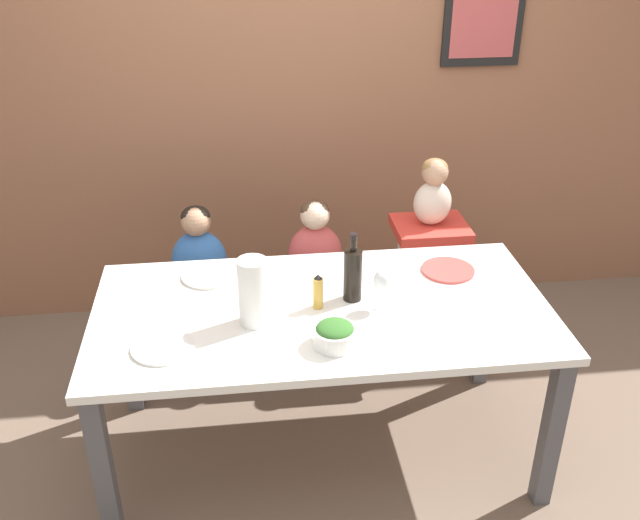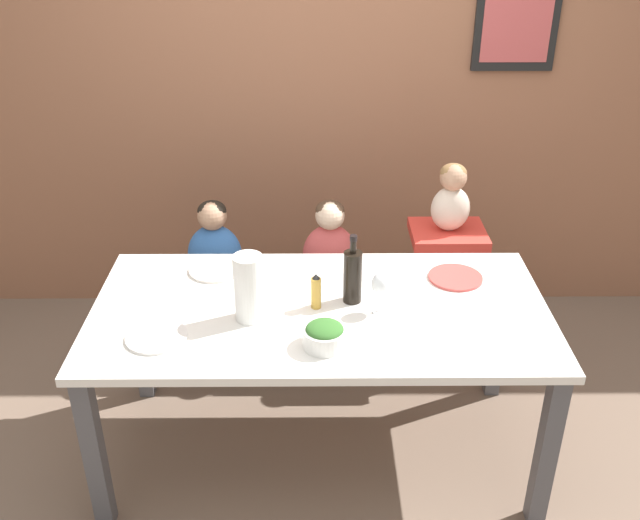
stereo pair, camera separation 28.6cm
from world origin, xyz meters
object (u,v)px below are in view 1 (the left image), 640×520
object	(u,v)px
person_child_center	(315,245)
chair_right_highchair	(428,254)
chair_far_left	(203,302)
chair_far_center	(315,295)
person_baby_right	(433,191)
wine_bottle	(353,274)
dinner_plate_back_right	(448,270)
person_child_left	(199,252)
paper_towel_roll	(253,292)
wine_glass_near	(383,281)
dinner_plate_back_left	(208,276)
salad_bowl_large	(335,334)
dinner_plate_front_left	(163,347)

from	to	relation	value
person_child_center	chair_right_highchair	bearing A→B (deg)	-0.08
chair_far_left	chair_far_center	bearing A→B (deg)	0.00
person_child_center	person_baby_right	bearing A→B (deg)	0.04
wine_bottle	dinner_plate_back_right	distance (m)	0.50
person_child_left	paper_towel_roll	world-z (taller)	paper_towel_roll
chair_right_highchair	person_child_center	bearing A→B (deg)	179.92
wine_glass_near	dinner_plate_back_right	world-z (taller)	wine_glass_near
chair_far_left	dinner_plate_back_left	bearing A→B (deg)	-81.46
chair_far_center	chair_right_highchair	bearing A→B (deg)	0.00
person_child_center	dinner_plate_back_right	bearing A→B (deg)	-42.31
person_child_left	wine_glass_near	bearing A→B (deg)	-44.67
person_child_center	person_baby_right	world-z (taller)	person_baby_right
salad_bowl_large	person_child_left	bearing A→B (deg)	118.66
paper_towel_roll	dinner_plate_back_left	xyz separation A→B (m)	(-0.19, 0.38, -0.13)
chair_far_center	dinner_plate_back_left	bearing A→B (deg)	-141.45
salad_bowl_large	chair_far_center	bearing A→B (deg)	87.73
dinner_plate_front_left	chair_right_highchair	bearing A→B (deg)	36.40
paper_towel_roll	dinner_plate_front_left	world-z (taller)	paper_towel_roll
chair_right_highchair	dinner_plate_back_left	distance (m)	1.19
paper_towel_roll	dinner_plate_back_left	bearing A→B (deg)	115.86
salad_bowl_large	person_child_center	bearing A→B (deg)	87.73
dinner_plate_front_left	dinner_plate_back_left	xyz separation A→B (m)	(0.16, 0.52, 0.00)
chair_far_left	chair_right_highchair	distance (m)	1.18
chair_right_highchair	wine_glass_near	xyz separation A→B (m)	(-0.40, -0.75, 0.30)
wine_glass_near	dinner_plate_back_left	xyz separation A→B (m)	(-0.70, 0.34, -0.12)
dinner_plate_front_left	dinner_plate_back_right	xyz separation A→B (m)	(1.21, 0.44, 0.00)
chair_right_highchair	paper_towel_roll	distance (m)	1.25
chair_far_center	person_child_center	world-z (taller)	person_child_center
person_child_left	person_child_center	world-z (taller)	same
chair_right_highchair	person_baby_right	xyz separation A→B (m)	(0.00, 0.00, 0.35)
chair_far_left	salad_bowl_large	bearing A→B (deg)	-61.32
person_child_center	wine_bottle	xyz separation A→B (m)	(0.08, -0.67, 0.21)
person_child_center	dinner_plate_back_right	size ratio (longest dim) A/B	1.93
chair_far_center	wine_glass_near	distance (m)	0.92
wine_bottle	dinner_plate_back_left	distance (m)	0.66
chair_far_left	chair_far_center	xyz separation A→B (m)	(0.58, 0.00, 0.00)
paper_towel_roll	wine_glass_near	distance (m)	0.52
chair_far_left	dinner_plate_back_left	size ratio (longest dim) A/B	1.96
paper_towel_roll	dinner_plate_front_left	xyz separation A→B (m)	(-0.34, -0.14, -0.13)
person_child_center	salad_bowl_large	size ratio (longest dim) A/B	2.72
wine_glass_near	dinner_plate_back_right	size ratio (longest dim) A/B	0.75
person_child_center	salad_bowl_large	world-z (taller)	person_child_center
paper_towel_roll	dinner_plate_back_right	distance (m)	0.93
chair_right_highchair	dinner_plate_back_left	size ratio (longest dim) A/B	3.25
chair_right_highchair	dinner_plate_back_right	world-z (taller)	dinner_plate_back_right
chair_far_left	person_baby_right	xyz separation A→B (m)	(1.16, 0.00, 0.55)
wine_bottle	dinner_plate_front_left	bearing A→B (deg)	-160.59
chair_right_highchair	dinner_plate_back_left	xyz separation A→B (m)	(-1.10, -0.41, 0.18)
person_child_left	salad_bowl_large	world-z (taller)	person_child_left
chair_far_left	wine_glass_near	xyz separation A→B (m)	(0.76, -0.75, 0.50)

